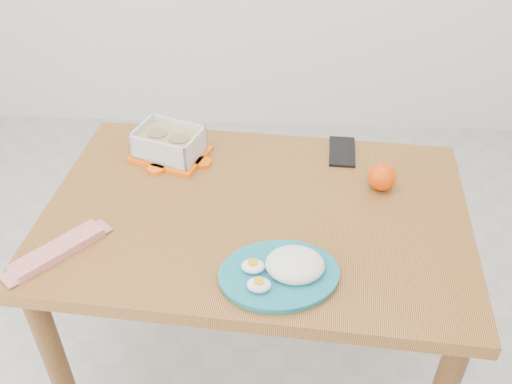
{
  "coord_description": "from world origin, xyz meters",
  "views": [
    {
      "loc": [
        0.16,
        -1.08,
        1.74
      ],
      "look_at": [
        0.09,
        0.09,
        0.81
      ],
      "focal_mm": 40.0,
      "sensor_mm": 36.0,
      "label": 1
    }
  ],
  "objects_px": {
    "rice_plate": "(284,270)",
    "smartphone": "(342,152)",
    "food_container": "(169,144)",
    "dining_table": "(256,238)",
    "orange_fruit": "(382,177)"
  },
  "relations": [
    {
      "from": "food_container",
      "to": "rice_plate",
      "type": "bearing_deg",
      "value": -33.95
    },
    {
      "from": "dining_table",
      "to": "smartphone",
      "type": "bearing_deg",
      "value": 53.25
    },
    {
      "from": "dining_table",
      "to": "rice_plate",
      "type": "xyz_separation_m",
      "value": [
        0.08,
        -0.24,
        0.13
      ]
    },
    {
      "from": "food_container",
      "to": "rice_plate",
      "type": "relative_size",
      "value": 0.78
    },
    {
      "from": "dining_table",
      "to": "rice_plate",
      "type": "height_order",
      "value": "rice_plate"
    },
    {
      "from": "food_container",
      "to": "smartphone",
      "type": "height_order",
      "value": "food_container"
    },
    {
      "from": "food_container",
      "to": "orange_fruit",
      "type": "xyz_separation_m",
      "value": [
        0.62,
        -0.13,
        -0.01
      ]
    },
    {
      "from": "dining_table",
      "to": "rice_plate",
      "type": "distance_m",
      "value": 0.29
    },
    {
      "from": "dining_table",
      "to": "orange_fruit",
      "type": "xyz_separation_m",
      "value": [
        0.35,
        0.11,
        0.15
      ]
    },
    {
      "from": "orange_fruit",
      "to": "rice_plate",
      "type": "bearing_deg",
      "value": -126.82
    },
    {
      "from": "rice_plate",
      "to": "smartphone",
      "type": "distance_m",
      "value": 0.55
    },
    {
      "from": "rice_plate",
      "to": "smartphone",
      "type": "relative_size",
      "value": 2.11
    },
    {
      "from": "orange_fruit",
      "to": "food_container",
      "type": "bearing_deg",
      "value": 168.59
    },
    {
      "from": "orange_fruit",
      "to": "smartphone",
      "type": "relative_size",
      "value": 0.5
    },
    {
      "from": "dining_table",
      "to": "orange_fruit",
      "type": "distance_m",
      "value": 0.39
    }
  ]
}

